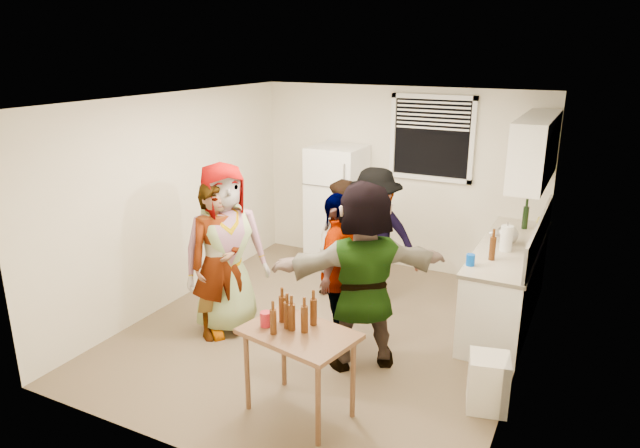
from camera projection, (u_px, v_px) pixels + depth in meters
The scene contains 23 objects.
room at pixel (325, 330), 6.29m from camera, with size 4.00×4.50×2.50m, color silver, non-canonical shape.
window at pixel (432, 138), 7.43m from camera, with size 1.12×0.10×1.06m, color white, non-canonical shape.
refrigerator at pixel (337, 207), 7.96m from camera, with size 0.70×0.70×1.70m, color white.
counter_lower at pixel (506, 285), 6.41m from camera, with size 0.60×2.20×0.86m, color white.
countertop at pixel (510, 247), 6.28m from camera, with size 0.64×2.22×0.04m, color beige.
backsplash at pixel (539, 234), 6.09m from camera, with size 0.03×2.20×0.36m, color beige.
upper_cabinets at pixel (536, 149), 6.07m from camera, with size 0.34×1.60×0.70m, color white.
kettle at pixel (506, 244), 6.33m from camera, with size 0.27×0.22×0.22m, color silver, non-canonical shape.
paper_towel at pixel (505, 251), 6.11m from camera, with size 0.13×0.13×0.28m, color white.
wine_bottle at pixel (524, 229), 6.85m from camera, with size 0.07×0.07×0.27m, color black.
beer_bottle_counter at pixel (491, 260), 5.85m from camera, with size 0.06×0.06×0.24m, color #47230C.
blue_cup at pixel (470, 265), 5.70m from camera, with size 0.09×0.09×0.12m, color blue.
picture_frame at pixel (539, 226), 6.69m from camera, with size 0.02×0.20×0.16m, color gold.
trash_bin at pixel (488, 382), 4.87m from camera, with size 0.33×0.33×0.49m, color white.
serving_table at pixel (300, 412), 4.88m from camera, with size 0.91×0.61×0.77m, color brown, non-canonical shape.
beer_bottle_table at pixel (274, 334), 4.62m from camera, with size 0.06×0.06×0.21m, color #47230C.
red_cup at pixel (266, 326), 4.75m from camera, with size 0.09×0.09×0.13m, color #AC1A25.
guest_grey at pixel (229, 328), 6.33m from camera, with size 0.91×1.87×0.59m, color gray.
guest_stripe at pixel (223, 334), 6.20m from camera, with size 0.62×1.69×0.41m, color #141933.
guest_back_left at pixel (344, 301), 7.00m from camera, with size 0.74×1.51×0.57m, color brown.
guest_back_right at pixel (372, 304), 6.92m from camera, with size 1.09×1.69×0.63m, color #3B3B40.
guest_black at pixel (337, 341), 6.05m from camera, with size 0.95×1.63×0.40m, color black.
guest_orange at pixel (361, 362), 5.66m from camera, with size 1.72×1.85×0.55m, color #EF774B.
Camera 1 is at (2.49, -5.07, 3.00)m, focal length 32.00 mm.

